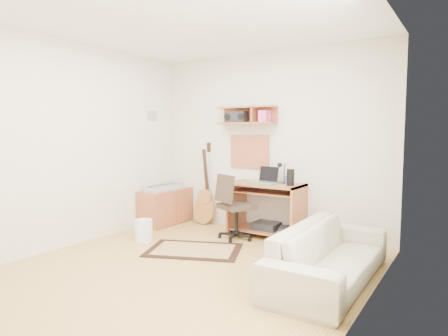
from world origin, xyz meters
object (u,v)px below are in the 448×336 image
Objects in this scene: cabinet at (166,207)px; printer at (294,234)px; task_chair at (236,206)px; sofa at (330,245)px; desk at (266,210)px.

cabinet is 2.19× the size of printer.
sofa is (1.56, -0.82, -0.09)m from task_chair.
desk reaches higher than sofa.
printer is at bearing 5.96° from cabinet.
desk is at bearing 5.89° from cabinet.
desk is 0.44m from task_chair.
sofa is (1.26, -1.15, -0.02)m from desk.
cabinet is 2.11m from printer.
sofa reaches higher than printer.
task_chair is (-0.29, -0.33, 0.07)m from desk.
cabinet reaches higher than printer.
task_chair is 2.19× the size of printer.
cabinet is 3.12m from sofa.
printer is (0.69, 0.37, -0.36)m from task_chair.
sofa is (2.96, -0.97, 0.08)m from cabinet.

